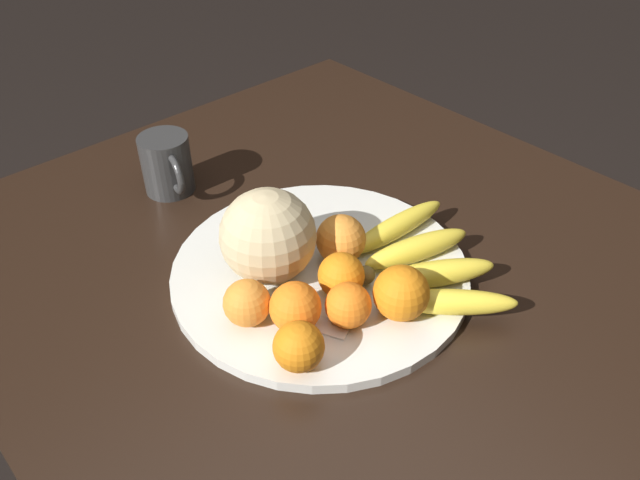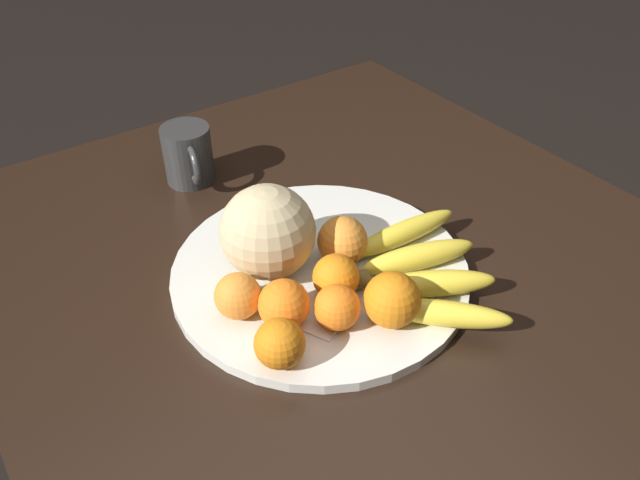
{
  "view_description": "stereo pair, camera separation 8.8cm",
  "coord_description": "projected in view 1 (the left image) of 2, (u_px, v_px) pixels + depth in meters",
  "views": [
    {
      "loc": [
        -0.44,
        0.52,
        1.32
      ],
      "look_at": [
        0.07,
        0.05,
        0.78
      ],
      "focal_mm": 35.0,
      "sensor_mm": 36.0,
      "label": 1
    },
    {
      "loc": [
        -0.5,
        0.45,
        1.32
      ],
      "look_at": [
        0.07,
        0.05,
        0.78
      ],
      "focal_mm": 35.0,
      "sensor_mm": 36.0,
      "label": 2
    }
  ],
  "objects": [
    {
      "name": "kitchen_table",
      "position": [
        374.0,
        324.0,
        0.96
      ],
      "size": [
        1.3,
        1.02,
        0.71
      ],
      "color": "black",
      "rests_on": "ground_plane"
    },
    {
      "name": "fruit_bowl",
      "position": [
        320.0,
        270.0,
        0.91
      ],
      "size": [
        0.43,
        0.43,
        0.02
      ],
      "color": "silver",
      "rests_on": "kitchen_table"
    },
    {
      "name": "melon",
      "position": [
        268.0,
        236.0,
        0.86
      ],
      "size": [
        0.14,
        0.14,
        0.14
      ],
      "color": "#C6B284",
      "rests_on": "fruit_bowl"
    },
    {
      "name": "banana_bunch",
      "position": [
        423.0,
        261.0,
        0.89
      ],
      "size": [
        0.25,
        0.24,
        0.04
      ],
      "rotation": [
        0.0,
        0.0,
        4.31
      ],
      "color": "brown",
      "rests_on": "fruit_bowl"
    },
    {
      "name": "orange_front_left",
      "position": [
        348.0,
        305.0,
        0.8
      ],
      "size": [
        0.06,
        0.06,
        0.06
      ],
      "color": "orange",
      "rests_on": "fruit_bowl"
    },
    {
      "name": "orange_front_right",
      "position": [
        341.0,
        275.0,
        0.85
      ],
      "size": [
        0.06,
        0.06,
        0.06
      ],
      "color": "orange",
      "rests_on": "fruit_bowl"
    },
    {
      "name": "orange_mid_center",
      "position": [
        341.0,
        239.0,
        0.9
      ],
      "size": [
        0.07,
        0.07,
        0.07
      ],
      "color": "orange",
      "rests_on": "fruit_bowl"
    },
    {
      "name": "orange_back_left",
      "position": [
        299.0,
        347.0,
        0.75
      ],
      "size": [
        0.06,
        0.06,
        0.06
      ],
      "color": "orange",
      "rests_on": "fruit_bowl"
    },
    {
      "name": "orange_back_right",
      "position": [
        296.0,
        308.0,
        0.79
      ],
      "size": [
        0.07,
        0.07,
        0.07
      ],
      "color": "orange",
      "rests_on": "fruit_bowl"
    },
    {
      "name": "orange_top_small",
      "position": [
        401.0,
        293.0,
        0.81
      ],
      "size": [
        0.07,
        0.07,
        0.07
      ],
      "color": "orange",
      "rests_on": "fruit_bowl"
    },
    {
      "name": "orange_side_extra",
      "position": [
        247.0,
        303.0,
        0.8
      ],
      "size": [
        0.06,
        0.06,
        0.06
      ],
      "color": "orange",
      "rests_on": "fruit_bowl"
    },
    {
      "name": "produce_tag",
      "position": [
        322.0,
        326.0,
        0.81
      ],
      "size": [
        0.08,
        0.05,
        0.0
      ],
      "rotation": [
        0.0,
        0.0,
        0.45
      ],
      "color": "white",
      "rests_on": "fruit_bowl"
    },
    {
      "name": "ceramic_mug",
      "position": [
        167.0,
        165.0,
        1.06
      ],
      "size": [
        0.12,
        0.09,
        0.1
      ],
      "rotation": [
        0.0,
        0.0,
        2.91
      ],
      "color": "#2D2D2D",
      "rests_on": "kitchen_table"
    }
  ]
}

